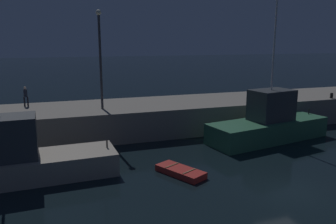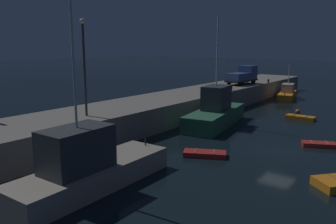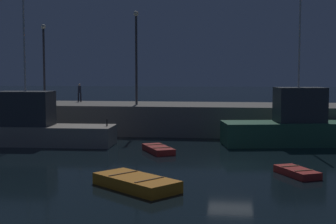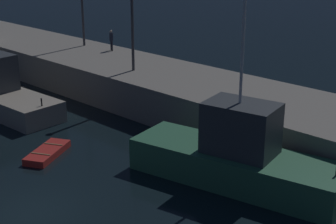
% 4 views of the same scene
% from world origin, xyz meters
% --- Properties ---
extents(ground_plane, '(320.00, 320.00, 0.00)m').
position_xyz_m(ground_plane, '(0.00, 0.00, 0.00)').
color(ground_plane, black).
extents(pier_quay, '(78.70, 7.22, 2.49)m').
position_xyz_m(pier_quay, '(0.00, 14.73, 1.25)').
color(pier_quay, gray).
rests_on(pier_quay, ground).
extents(fishing_boat_blue, '(10.84, 3.56, 10.81)m').
position_xyz_m(fishing_boat_blue, '(-14.14, 6.19, 1.35)').
color(fishing_boat_blue, gray).
rests_on(fishing_boat_blue, ground).
extents(fishing_boat_white, '(11.02, 5.12, 11.15)m').
position_xyz_m(fishing_boat_white, '(4.75, 8.61, 1.37)').
color(fishing_boat_white, '#2D6647').
rests_on(fishing_boat_white, ground).
extents(dinghy_red_small, '(2.60, 3.43, 0.43)m').
position_xyz_m(dinghy_red_small, '(-4.74, 3.98, 0.20)').
color(dinghy_red_small, '#B22823').
rests_on(dinghy_red_small, ground).
extents(lamp_post_east, '(0.44, 0.44, 7.97)m').
position_xyz_m(lamp_post_east, '(-8.11, 13.65, 7.15)').
color(lamp_post_east, '#38383D').
rests_on(lamp_post_east, pier_quay).
extents(dockworker, '(0.43, 0.43, 1.72)m').
position_xyz_m(dockworker, '(-14.22, 16.83, 3.47)').
color(dockworker, black).
rests_on(dockworker, pier_quay).
extents(bollard_central, '(0.28, 0.28, 0.51)m').
position_xyz_m(bollard_central, '(14.05, 11.70, 2.75)').
color(bollard_central, black).
rests_on(bollard_central, pier_quay).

